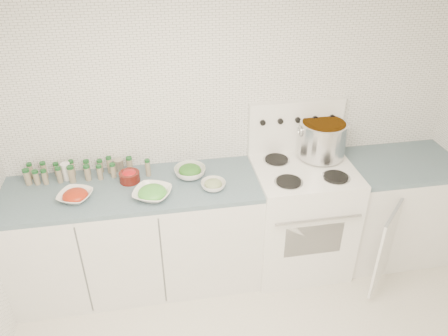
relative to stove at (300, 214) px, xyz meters
The scene contains 13 objects.
room_walls 1.66m from the stove, 112.04° to the right, with size 3.54×3.04×2.52m.
counter_left 1.31m from the stove, behind, with size 1.85×0.62×0.90m.
stove is the anchor object (origin of this frame).
counter_right 0.82m from the stove, ahead, with size 0.89×0.91×0.90m.
stock_pot 0.64m from the stove, 40.39° to the left, with size 0.39×0.37×0.28m.
bowl_tomato 1.74m from the stove, behind, with size 0.29×0.29×0.07m.
bowl_snowpea 1.24m from the stove, behind, with size 0.34×0.34×0.09m.
bowl_broccoli 0.98m from the stove, behind, with size 0.28×0.28×0.09m.
bowl_zucchini 0.85m from the stove, behind, with size 0.19×0.19×0.07m.
bowl_pepper 1.39m from the stove, behind, with size 0.15×0.15×0.09m.
salt_canister 1.84m from the stove, behind, with size 0.07×0.07×0.13m, color white.
tin_can 1.49m from the stove, 169.27° to the left, with size 0.07×0.07×0.09m, color #B3AA97.
spice_cluster 1.77m from the stove, behind, with size 0.91×0.16×0.14m.
Camera 1 is at (-0.61, -1.50, 2.66)m, focal length 35.00 mm.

